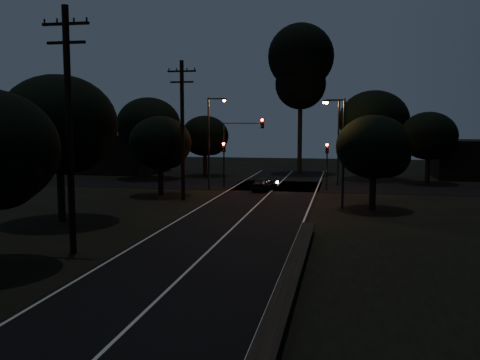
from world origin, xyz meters
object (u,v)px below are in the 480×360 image
(signal_mast, at_px, (242,140))
(streetlight_b, at_px, (336,136))
(signal_left, at_px, (224,156))
(utility_pole_far, at_px, (182,128))
(utility_pole_mid, at_px, (69,127))
(streetlight_c, at_px, (341,145))
(car, at_px, (264,184))
(signal_right, at_px, (327,158))
(tall_pine, at_px, (301,65))
(streetlight_a, at_px, (211,137))

(signal_mast, relative_size, streetlight_b, 0.78)
(signal_left, bearing_deg, utility_pole_far, -99.94)
(utility_pole_mid, distance_m, signal_mast, 25.22)
(signal_left, bearing_deg, streetlight_c, -43.76)
(utility_pole_far, relative_size, signal_left, 2.56)
(signal_left, height_order, streetlight_b, streetlight_b)
(utility_pole_mid, height_order, car, utility_pole_mid)
(utility_pole_mid, relative_size, signal_right, 2.68)
(tall_pine, xyz_separation_m, signal_mast, (-3.91, -15.01, -7.95))
(streetlight_b, bearing_deg, car, -136.20)
(signal_right, distance_m, signal_mast, 7.66)
(utility_pole_mid, xyz_separation_m, signal_mast, (3.09, 24.99, -1.40))
(utility_pole_mid, bearing_deg, signal_right, 67.01)
(tall_pine, xyz_separation_m, signal_left, (-5.60, -15.01, -9.46))
(tall_pine, xyz_separation_m, streetlight_b, (4.31, -11.00, -7.66))
(utility_pole_far, bearing_deg, streetlight_b, 46.70)
(signal_right, relative_size, streetlight_c, 0.55)
(signal_right, relative_size, streetlight_b, 0.51)
(signal_right, bearing_deg, car, -162.01)
(utility_pole_mid, xyz_separation_m, signal_right, (10.60, 24.99, -2.90))
(utility_pole_mid, height_order, tall_pine, tall_pine)
(signal_mast, bearing_deg, car, -37.15)
(utility_pole_far, relative_size, signal_right, 2.56)
(utility_pole_mid, distance_m, car, 24.43)
(utility_pole_mid, height_order, signal_left, utility_pole_mid)
(streetlight_c, bearing_deg, signal_right, 97.02)
(utility_pole_far, height_order, streetlight_b, utility_pole_far)
(tall_pine, relative_size, streetlight_c, 2.27)
(signal_right, bearing_deg, signal_left, 180.00)
(streetlight_b, bearing_deg, utility_pole_mid, -111.30)
(signal_mast, bearing_deg, utility_pole_mid, -97.04)
(tall_pine, bearing_deg, signal_left, -110.46)
(streetlight_c, xyz_separation_m, car, (-6.49, 8.28, -3.76))
(utility_pole_far, bearing_deg, tall_pine, 73.07)
(utility_pole_far, distance_m, signal_mast, 8.64)
(signal_left, bearing_deg, car, -23.41)
(utility_pole_far, distance_m, signal_right, 13.53)
(utility_pole_mid, bearing_deg, streetlight_b, 68.70)
(utility_pole_mid, distance_m, tall_pine, 41.13)
(streetlight_c, bearing_deg, signal_mast, 131.19)
(tall_pine, bearing_deg, utility_pole_mid, -99.93)
(tall_pine, xyz_separation_m, streetlight_a, (-6.31, -17.00, -7.66))
(streetlight_a, xyz_separation_m, car, (4.65, 0.28, -4.04))
(utility_pole_far, bearing_deg, signal_left, 80.06)
(signal_left, xyz_separation_m, streetlight_c, (10.43, -9.99, 1.51))
(streetlight_a, bearing_deg, car, 3.45)
(tall_pine, relative_size, signal_right, 4.16)
(signal_left, xyz_separation_m, car, (3.94, -1.71, -2.24))
(signal_right, bearing_deg, streetlight_c, -82.98)
(tall_pine, distance_m, signal_right, 18.10)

